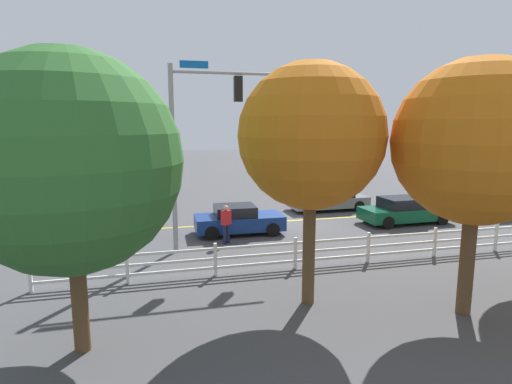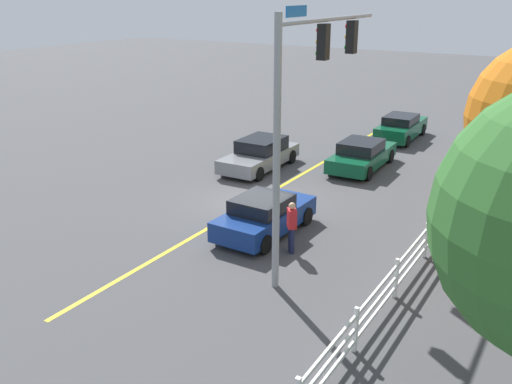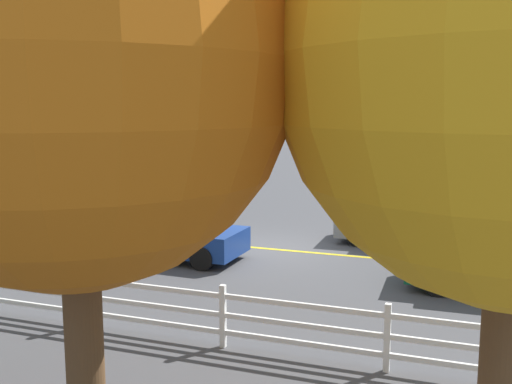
# 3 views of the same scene
# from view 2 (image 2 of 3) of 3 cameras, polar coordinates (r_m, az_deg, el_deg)

# --- Properties ---
(ground_plane) EXTENTS (120.00, 120.00, 0.00)m
(ground_plane) POSITION_cam_2_polar(r_m,az_deg,el_deg) (22.50, -0.33, -1.07)
(ground_plane) COLOR #444447
(lane_center_stripe) EXTENTS (28.00, 0.16, 0.01)m
(lane_center_stripe) POSITION_cam_2_polar(r_m,az_deg,el_deg) (25.80, 4.32, 1.62)
(lane_center_stripe) COLOR gold
(lane_center_stripe) RESTS_ON ground_plane
(signal_assembly) EXTENTS (6.32, 0.37, 7.55)m
(signal_assembly) POSITION_cam_2_polar(r_m,az_deg,el_deg) (16.14, 5.19, 9.92)
(signal_assembly) COLOR gray
(signal_assembly) RESTS_ON ground_plane
(car_0) EXTENTS (4.18, 1.99, 1.37)m
(car_0) POSITION_cam_2_polar(r_m,az_deg,el_deg) (19.48, 0.85, -2.33)
(car_0) COLOR navy
(car_0) RESTS_ON ground_plane
(car_1) EXTENTS (4.73, 2.06, 1.37)m
(car_1) POSITION_cam_2_polar(r_m,az_deg,el_deg) (27.08, 10.51, 3.66)
(car_1) COLOR #0C4C2D
(car_1) RESTS_ON ground_plane
(car_2) EXTENTS (4.69, 2.04, 1.42)m
(car_2) POSITION_cam_2_polar(r_m,az_deg,el_deg) (26.64, 0.40, 3.79)
(car_2) COLOR slate
(car_2) RESTS_ON ground_plane
(car_3) EXTENTS (4.59, 1.87, 1.39)m
(car_3) POSITION_cam_2_polar(r_m,az_deg,el_deg) (33.01, 14.28, 6.28)
(car_3) COLOR #0C4C2D
(car_3) RESTS_ON ground_plane
(pedestrian) EXTENTS (0.48, 0.45, 1.69)m
(pedestrian) POSITION_cam_2_polar(r_m,az_deg,el_deg) (18.03, 3.58, -3.33)
(pedestrian) COLOR #191E3F
(pedestrian) RESTS_ON ground_plane
(white_rail_fence) EXTENTS (26.10, 0.10, 1.15)m
(white_rail_fence) POSITION_cam_2_polar(r_m,az_deg,el_deg) (22.51, 19.54, -0.60)
(white_rail_fence) COLOR white
(white_rail_fence) RESTS_ON ground_plane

